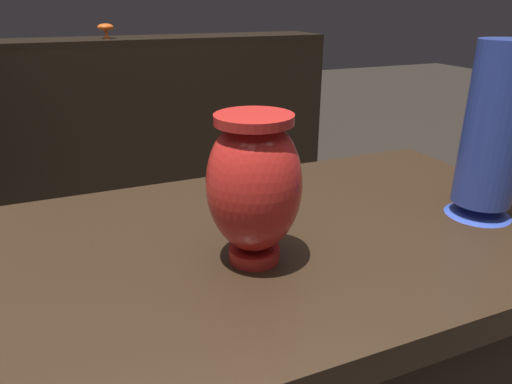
{
  "coord_description": "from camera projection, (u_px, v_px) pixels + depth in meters",
  "views": [
    {
      "loc": [
        -0.28,
        -0.66,
        1.18
      ],
      "look_at": [
        -0.02,
        -0.03,
        0.9
      ],
      "focal_mm": 32.4,
      "sensor_mm": 36.0,
      "label": 1
    }
  ],
  "objects": [
    {
      "name": "back_display_shelf",
      "position": [
        116.0,
        124.0,
        2.8
      ],
      "size": [
        2.6,
        0.4,
        0.99
      ],
      "color": "black",
      "rests_on": "ground_plane"
    },
    {
      "name": "vase_tall_behind",
      "position": [
        493.0,
        135.0,
        0.83
      ],
      "size": [
        0.12,
        0.12,
        0.32
      ],
      "color": "#2D429E",
      "rests_on": "display_plinth"
    },
    {
      "name": "shelf_vase_center",
      "position": [
        106.0,
        28.0,
        2.57
      ],
      "size": [
        0.09,
        0.09,
        0.08
      ],
      "color": "#E55B1E",
      "rests_on": "back_display_shelf"
    },
    {
      "name": "vase_centerpiece",
      "position": [
        254.0,
        185.0,
        0.69
      ],
      "size": [
        0.14,
        0.14,
        0.23
      ],
      "color": "red",
      "rests_on": "display_plinth"
    }
  ]
}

